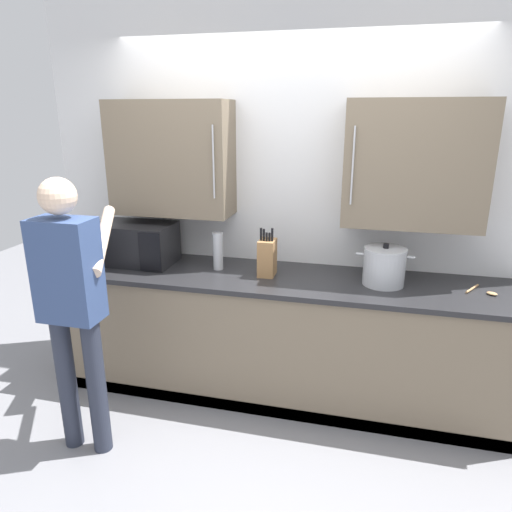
% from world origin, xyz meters
% --- Properties ---
extents(ground_plane, '(9.42, 9.42, 0.00)m').
position_xyz_m(ground_plane, '(0.00, 0.00, 0.00)').
color(ground_plane, gray).
extents(back_wall_tiled, '(3.67, 0.44, 2.80)m').
position_xyz_m(back_wall_tiled, '(-0.00, 1.06, 1.48)').
color(back_wall_tiled, white).
rests_on(back_wall_tiled, ground_plane).
extents(counter_unit, '(3.22, 0.69, 0.90)m').
position_xyz_m(counter_unit, '(0.00, 0.73, 0.45)').
color(counter_unit, '#756651').
rests_on(counter_unit, ground_plane).
extents(microwave_oven, '(0.59, 0.74, 0.30)m').
position_xyz_m(microwave_oven, '(-1.13, 0.77, 1.05)').
color(microwave_oven, black).
rests_on(microwave_oven, counter_unit).
extents(wooden_spoon, '(0.19, 0.18, 0.02)m').
position_xyz_m(wooden_spoon, '(1.30, 0.74, 0.91)').
color(wooden_spoon, tan).
rests_on(wooden_spoon, counter_unit).
extents(thermos_flask, '(0.07, 0.07, 0.27)m').
position_xyz_m(thermos_flask, '(-0.45, 0.78, 1.04)').
color(thermos_flask, '#B7BABF').
rests_on(thermos_flask, counter_unit).
extents(knife_block, '(0.11, 0.15, 0.34)m').
position_xyz_m(knife_block, '(-0.08, 0.74, 1.03)').
color(knife_block, '#A37547').
rests_on(knife_block, counter_unit).
extents(stock_pot, '(0.37, 0.27, 0.28)m').
position_xyz_m(stock_pot, '(0.69, 0.75, 1.03)').
color(stock_pot, '#B7BABF').
rests_on(stock_pot, counter_unit).
extents(person_figure, '(0.44, 0.64, 1.67)m').
position_xyz_m(person_figure, '(-1.02, -0.12, 1.00)').
color(person_figure, '#282D3D').
rests_on(person_figure, ground_plane).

